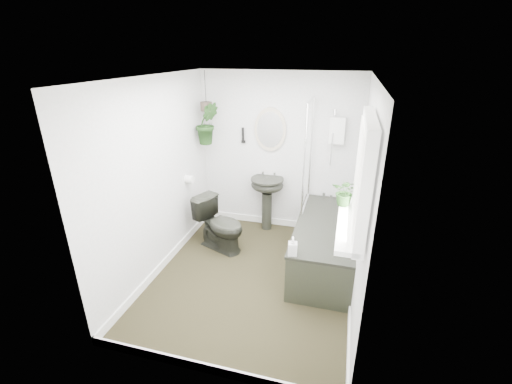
# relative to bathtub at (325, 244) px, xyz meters

# --- Properties ---
(floor) EXTENTS (2.30, 2.80, 0.02)m
(floor) POSITION_rel_bathtub_xyz_m (-0.80, -0.50, -0.30)
(floor) COLOR black
(floor) RESTS_ON ground
(ceiling) EXTENTS (2.30, 2.80, 0.02)m
(ceiling) POSITION_rel_bathtub_xyz_m (-0.80, -0.50, 2.02)
(ceiling) COLOR white
(ceiling) RESTS_ON ground
(wall_back) EXTENTS (2.30, 0.02, 2.30)m
(wall_back) POSITION_rel_bathtub_xyz_m (-0.80, 0.91, 0.86)
(wall_back) COLOR silver
(wall_back) RESTS_ON ground
(wall_front) EXTENTS (2.30, 0.02, 2.30)m
(wall_front) POSITION_rel_bathtub_xyz_m (-0.80, -1.91, 0.86)
(wall_front) COLOR silver
(wall_front) RESTS_ON ground
(wall_left) EXTENTS (0.02, 2.80, 2.30)m
(wall_left) POSITION_rel_bathtub_xyz_m (-1.96, -0.50, 0.86)
(wall_left) COLOR silver
(wall_left) RESTS_ON ground
(wall_right) EXTENTS (0.02, 2.80, 2.30)m
(wall_right) POSITION_rel_bathtub_xyz_m (0.36, -0.50, 0.86)
(wall_right) COLOR silver
(wall_right) RESTS_ON ground
(skirting) EXTENTS (2.30, 2.80, 0.10)m
(skirting) POSITION_rel_bathtub_xyz_m (-0.80, -0.50, -0.24)
(skirting) COLOR white
(skirting) RESTS_ON floor
(bathtub) EXTENTS (0.72, 1.72, 0.58)m
(bathtub) POSITION_rel_bathtub_xyz_m (0.00, 0.00, 0.00)
(bathtub) COLOR black
(bathtub) RESTS_ON floor
(bath_screen) EXTENTS (0.04, 0.72, 1.40)m
(bath_screen) POSITION_rel_bathtub_xyz_m (-0.33, 0.49, 0.99)
(bath_screen) COLOR silver
(bath_screen) RESTS_ON bathtub
(shower_box) EXTENTS (0.20, 0.10, 0.35)m
(shower_box) POSITION_rel_bathtub_xyz_m (0.00, 0.84, 1.26)
(shower_box) COLOR white
(shower_box) RESTS_ON wall_back
(oval_mirror) EXTENTS (0.46, 0.03, 0.62)m
(oval_mirror) POSITION_rel_bathtub_xyz_m (-0.93, 0.87, 1.21)
(oval_mirror) COLOR #BBAC94
(oval_mirror) RESTS_ON wall_back
(wall_sconce) EXTENTS (0.04, 0.04, 0.22)m
(wall_sconce) POSITION_rel_bathtub_xyz_m (-1.33, 0.86, 1.11)
(wall_sconce) COLOR black
(wall_sconce) RESTS_ON wall_back
(toilet_roll_holder) EXTENTS (0.11, 0.11, 0.11)m
(toilet_roll_holder) POSITION_rel_bathtub_xyz_m (-1.90, 0.20, 0.61)
(toilet_roll_holder) COLOR white
(toilet_roll_holder) RESTS_ON wall_left
(window_recess) EXTENTS (0.08, 1.00, 0.90)m
(window_recess) POSITION_rel_bathtub_xyz_m (0.29, -1.20, 1.36)
(window_recess) COLOR white
(window_recess) RESTS_ON wall_right
(window_sill) EXTENTS (0.18, 1.00, 0.04)m
(window_sill) POSITION_rel_bathtub_xyz_m (0.22, -1.20, 0.94)
(window_sill) COLOR white
(window_sill) RESTS_ON wall_right
(window_blinds) EXTENTS (0.01, 0.86, 0.76)m
(window_blinds) POSITION_rel_bathtub_xyz_m (0.24, -1.20, 1.36)
(window_blinds) COLOR white
(window_blinds) RESTS_ON wall_right
(toilet) EXTENTS (0.81, 0.64, 0.72)m
(toilet) POSITION_rel_bathtub_xyz_m (-1.40, 0.02, 0.07)
(toilet) COLOR black
(toilet) RESTS_ON floor
(pedestal_sink) EXTENTS (0.50, 0.43, 0.82)m
(pedestal_sink) POSITION_rel_bathtub_xyz_m (-0.93, 0.73, 0.12)
(pedestal_sink) COLOR black
(pedestal_sink) RESTS_ON floor
(sill_plant) EXTENTS (0.27, 0.25, 0.25)m
(sill_plant) POSITION_rel_bathtub_xyz_m (0.17, -0.90, 1.09)
(sill_plant) COLOR black
(sill_plant) RESTS_ON window_sill
(hanging_plant) EXTENTS (0.41, 0.39, 0.59)m
(hanging_plant) POSITION_rel_bathtub_xyz_m (-1.77, 0.62, 1.30)
(hanging_plant) COLOR black
(hanging_plant) RESTS_ON ceiling
(soap_bottle) EXTENTS (0.11, 0.11, 0.20)m
(soap_bottle) POSITION_rel_bathtub_xyz_m (-0.29, -0.79, 0.39)
(soap_bottle) COLOR #2A2022
(soap_bottle) RESTS_ON bathtub
(hanging_pot) EXTENTS (0.16, 0.16, 0.12)m
(hanging_pot) POSITION_rel_bathtub_xyz_m (-1.77, 0.62, 1.54)
(hanging_pot) COLOR #3D3128
(hanging_pot) RESTS_ON ceiling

